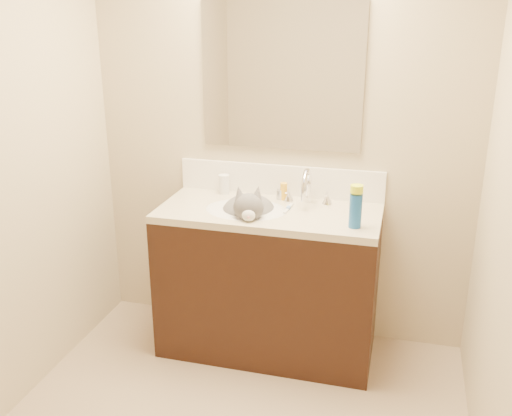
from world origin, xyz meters
The scene contains 16 objects.
room_shell centered at (0.00, 0.00, 1.49)m, with size 2.24×2.54×2.52m.
vanity_cabinet centered at (0.00, 0.97, 0.41)m, with size 1.20×0.55×0.82m, color black.
counter_slab centered at (0.00, 0.97, 0.84)m, with size 1.20×0.55×0.04m, color #C2B598.
basin centered at (-0.12, 0.94, 0.79)m, with size 0.45×0.36×0.14m, color silver.
faucet centered at (0.18, 1.11, 0.95)m, with size 0.28×0.20×0.21m.
cat centered at (-0.11, 0.95, 0.83)m, with size 0.41×0.45×0.33m.
backsplash centered at (0.00, 1.24, 0.95)m, with size 1.20×0.02×0.18m, color white.
mirror centered at (0.00, 1.24, 1.54)m, with size 0.90×0.02×0.80m, color white.
pill_bottle centered at (-0.32, 1.18, 0.92)m, with size 0.06×0.06×0.11m, color silver.
pill_label centered at (-0.32, 1.18, 0.90)m, with size 0.06×0.06×0.04m, color #E64726.
silver_jar centered at (0.02, 1.17, 0.89)m, with size 0.05×0.05×0.06m, color #B7B7BC.
amber_bottle centered at (0.04, 1.16, 0.91)m, with size 0.04×0.04×0.10m, color gold.
toothbrush centered at (0.10, 1.00, 0.87)m, with size 0.02×0.15×0.01m, color silver.
toothbrush_head centered at (0.10, 1.00, 0.87)m, with size 0.02×0.03×0.02m, color #6A93E1.
spray_can centered at (0.47, 0.83, 0.95)m, with size 0.06×0.06×0.17m, color #1752A5.
spray_cap centered at (0.47, 0.83, 1.06)m, with size 0.06×0.06×0.04m, color #D4EC18.
Camera 1 is at (0.68, -1.86, 1.90)m, focal length 40.00 mm.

